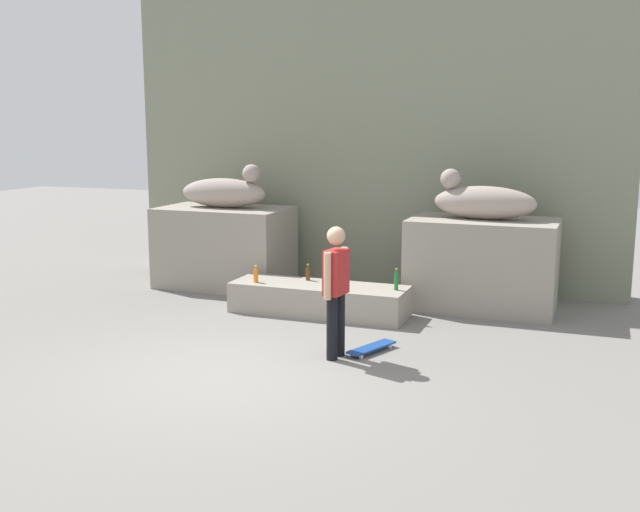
% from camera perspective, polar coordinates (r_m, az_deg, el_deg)
% --- Properties ---
extents(ground_plane, '(40.00, 40.00, 0.00)m').
position_cam_1_polar(ground_plane, '(9.09, -6.68, -8.74)').
color(ground_plane, slate).
extents(facade_wall, '(9.07, 0.60, 5.88)m').
position_cam_1_polar(facade_wall, '(13.74, 3.84, 10.20)').
color(facade_wall, gray).
rests_on(facade_wall, ground_plane).
extents(pedestal_left, '(2.28, 1.39, 1.43)m').
position_cam_1_polar(pedestal_left, '(13.55, -7.26, 0.68)').
color(pedestal_left, gray).
rests_on(pedestal_left, ground_plane).
extents(pedestal_right, '(2.28, 1.39, 1.43)m').
position_cam_1_polar(pedestal_right, '(12.13, 12.23, -0.59)').
color(pedestal_right, gray).
rests_on(pedestal_right, ground_plane).
extents(statue_reclining_left, '(1.61, 0.59, 0.78)m').
position_cam_1_polar(statue_reclining_left, '(13.40, -7.21, 4.88)').
color(statue_reclining_left, '#A19186').
rests_on(statue_reclining_left, pedestal_left).
extents(statue_reclining_right, '(1.63, 0.64, 0.78)m').
position_cam_1_polar(statue_reclining_right, '(11.99, 12.24, 4.10)').
color(statue_reclining_right, '#A19186').
rests_on(statue_reclining_right, pedestal_right).
extents(ledge_block, '(2.74, 0.86, 0.46)m').
position_cam_1_polar(ledge_block, '(11.58, -0.08, -3.30)').
color(ledge_block, gray).
rests_on(ledge_block, ground_plane).
extents(skater, '(0.25, 0.54, 1.67)m').
position_cam_1_polar(skater, '(9.31, 1.22, -2.31)').
color(skater, black).
rests_on(skater, ground_plane).
extents(skateboard, '(0.48, 0.82, 0.08)m').
position_cam_1_polar(skateboard, '(9.75, 3.94, -6.96)').
color(skateboard, navy).
rests_on(skateboard, ground_plane).
extents(bottle_green, '(0.06, 0.06, 0.32)m').
position_cam_1_polar(bottle_green, '(11.19, 5.82, -1.91)').
color(bottle_green, '#1E722D').
rests_on(bottle_green, ledge_block).
extents(bottle_brown, '(0.07, 0.07, 0.26)m').
position_cam_1_polar(bottle_brown, '(11.81, -0.93, -1.36)').
color(bottle_brown, '#593314').
rests_on(bottle_brown, ledge_block).
extents(bottle_red, '(0.06, 0.06, 0.30)m').
position_cam_1_polar(bottle_red, '(11.72, 0.70, -1.36)').
color(bottle_red, red).
rests_on(bottle_red, ledge_block).
extents(bottle_orange, '(0.07, 0.07, 0.27)m').
position_cam_1_polar(bottle_orange, '(11.70, -4.90, -1.48)').
color(bottle_orange, orange).
rests_on(bottle_orange, ledge_block).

